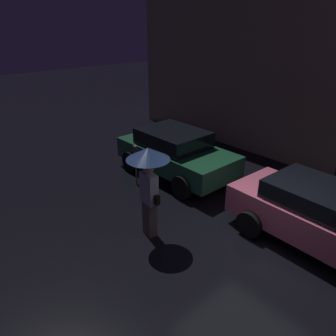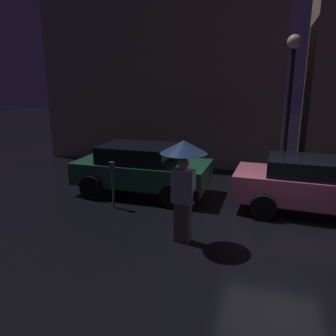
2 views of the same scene
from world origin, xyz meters
name	(u,v)px [view 1 (image 1 of 2)]	position (x,y,z in m)	size (l,w,h in m)	color
ground_plane	(249,252)	(0.00, 0.00, 0.00)	(60.00, 60.00, 0.00)	black
building_facade_left	(254,50)	(-4.85, 6.50, 3.56)	(9.75, 3.00, 7.11)	gray
parked_car_green	(176,152)	(-3.97, 1.48, 0.79)	(3.96, 2.06, 1.49)	#1E5638
parked_car_pink	(322,217)	(0.86, 1.33, 0.76)	(4.15, 1.89, 1.43)	#DB6684
pedestrian_with_umbrella	(149,172)	(-1.98, -1.19, 1.63)	(0.96, 0.96, 2.19)	#66564C
parking_meter	(136,161)	(-4.25, 0.12, 0.78)	(0.12, 0.10, 1.27)	#4C5154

